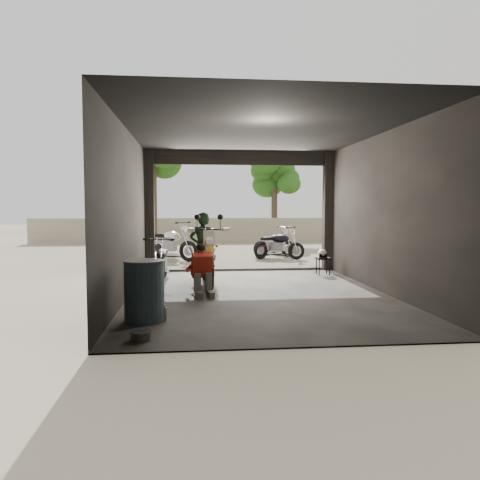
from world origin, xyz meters
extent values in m
plane|color=#7A6D56|center=(0.00, 0.00, 0.00)|extent=(80.00, 80.00, 0.00)
cube|color=#2D2B28|center=(0.00, 0.00, 0.01)|extent=(5.00, 7.00, 0.02)
plane|color=black|center=(0.00, 0.00, 3.20)|extent=(7.00, 7.00, 0.00)
cube|color=black|center=(0.00, -3.50, 1.60)|extent=(5.00, 0.02, 3.20)
cube|color=black|center=(-2.50, 0.00, 1.60)|extent=(0.02, 7.00, 3.20)
cube|color=black|center=(2.50, 0.00, 1.60)|extent=(0.02, 7.00, 3.20)
cube|color=black|center=(-2.38, 3.38, 1.60)|extent=(0.24, 0.24, 3.20)
cube|color=black|center=(2.38, 3.38, 1.60)|extent=(0.24, 0.24, 3.20)
cube|color=black|center=(0.00, 3.42, 3.02)|extent=(5.00, 0.16, 0.36)
cube|color=#2D2B28|center=(0.00, 3.50, 0.04)|extent=(5.00, 0.25, 0.08)
cube|color=gray|center=(0.00, 14.00, 0.60)|extent=(18.00, 0.30, 1.20)
cylinder|color=#382B1E|center=(-3.00, 12.50, 1.79)|extent=(0.30, 0.30, 3.58)
ellipsoid|color=#1E4C14|center=(-3.00, 12.50, 4.03)|extent=(2.20, 2.20, 3.14)
cylinder|color=#382B1E|center=(2.80, 14.00, 1.60)|extent=(0.30, 0.30, 3.20)
ellipsoid|color=#1E4C14|center=(2.80, 14.00, 3.60)|extent=(2.20, 2.20, 2.80)
imported|color=black|center=(-1.05, 1.58, 0.81)|extent=(0.59, 0.39, 1.61)
cube|color=black|center=(2.00, 2.47, 0.43)|extent=(0.32, 0.32, 0.04)
cylinder|color=black|center=(1.87, 2.34, 0.22)|extent=(0.03, 0.03, 0.43)
cylinder|color=black|center=(2.13, 2.34, 0.22)|extent=(0.03, 0.03, 0.43)
cylinder|color=black|center=(1.87, 2.60, 0.22)|extent=(0.03, 0.03, 0.43)
cylinder|color=black|center=(2.13, 2.60, 0.22)|extent=(0.03, 0.03, 0.43)
ellipsoid|color=beige|center=(1.99, 2.52, 0.56)|extent=(0.23, 0.24, 0.22)
cylinder|color=#37515D|center=(-2.00, -1.97, 0.46)|extent=(0.71, 0.71, 0.92)
cylinder|color=black|center=(3.27, 3.10, 1.02)|extent=(0.08, 0.08, 2.03)
cylinder|color=silver|center=(3.27, 3.08, 1.85)|extent=(0.74, 0.03, 0.74)
camera|label=1|loc=(-1.29, -8.97, 1.72)|focal=35.00mm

